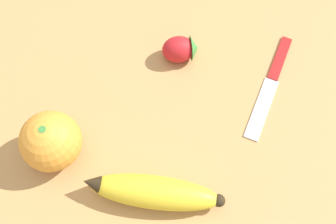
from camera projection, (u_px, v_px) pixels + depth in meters
The scene contains 5 objects.
ground_plane at pixel (144, 111), 0.60m from camera, with size 3.00×3.00×0.00m, color tan.
banana at pixel (153, 192), 0.52m from camera, with size 0.07×0.19×0.04m.
orange at pixel (51, 141), 0.53m from camera, with size 0.08×0.08×0.08m.
strawberry at pixel (181, 49), 0.62m from camera, with size 0.06×0.07×0.04m.
paring_knife at pixel (272, 81), 0.62m from camera, with size 0.20×0.04×0.01m.
Camera 1 is at (-0.24, -0.11, 0.54)m, focal length 42.00 mm.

